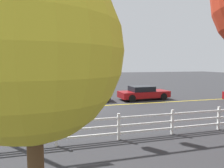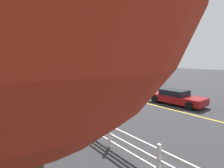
# 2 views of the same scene
# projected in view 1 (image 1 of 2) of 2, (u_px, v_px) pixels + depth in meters

# --- Properties ---
(ground_plane) EXTENTS (120.00, 120.00, 0.00)m
(ground_plane) POSITION_uv_depth(u_px,v_px,m) (85.00, 107.00, 15.76)
(ground_plane) COLOR #2D2D30
(lane_center_stripe) EXTENTS (28.00, 0.16, 0.01)m
(lane_center_stripe) POSITION_uv_depth(u_px,v_px,m) (134.00, 104.00, 16.82)
(lane_center_stripe) COLOR gold
(lane_center_stripe) RESTS_ON ground_plane
(signal_assembly) EXTENTS (7.92, 0.38, 7.28)m
(signal_assembly) POSITION_uv_depth(u_px,v_px,m) (34.00, 24.00, 9.65)
(signal_assembly) COLOR gray
(signal_assembly) RESTS_ON ground_plane
(car_0) EXTENTS (4.65, 2.08, 1.24)m
(car_0) POSITION_uv_depth(u_px,v_px,m) (143.00, 93.00, 18.83)
(car_0) COLOR maroon
(car_0) RESTS_ON ground_plane
(car_2) EXTENTS (4.03, 1.92, 1.53)m
(car_2) POSITION_uv_depth(u_px,v_px,m) (85.00, 93.00, 17.73)
(car_2) COLOR black
(car_2) RESTS_ON ground_plane
(pedestrian) EXTENTS (0.27, 0.40, 1.69)m
(pedestrian) POSITION_uv_depth(u_px,v_px,m) (37.00, 109.00, 10.62)
(pedestrian) COLOR #3F3F42
(pedestrian) RESTS_ON ground_plane
(white_rail_fence) EXTENTS (26.10, 0.10, 1.15)m
(white_rail_fence) POSITION_uv_depth(u_px,v_px,m) (172.00, 121.00, 9.51)
(white_rail_fence) COLOR white
(white_rail_fence) RESTS_ON ground_plane
(tree_1) EXTENTS (3.31, 3.31, 5.15)m
(tree_1) POSITION_uv_depth(u_px,v_px,m) (32.00, 51.00, 3.66)
(tree_1) COLOR brown
(tree_1) RESTS_ON ground_plane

